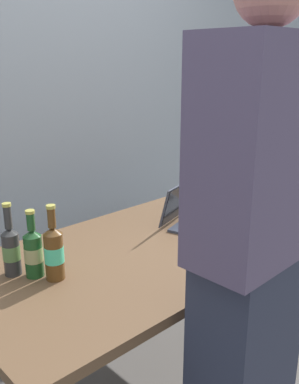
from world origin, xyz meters
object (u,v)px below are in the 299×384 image
beer_bottle_amber (11,249)px  beer_bottle_dark (54,251)px  beer_bottle_green (33,251)px  laptop (195,214)px  person_figure (251,262)px

beer_bottle_amber → beer_bottle_dark: bearing=-54.7°
beer_bottle_green → laptop: bearing=-3.7°
laptop → person_figure: size_ratio=0.23×
laptop → beer_bottle_green: beer_bottle_green is taller
laptop → person_figure: 0.86m
beer_bottle_green → beer_bottle_amber: bearing=128.5°
laptop → person_figure: bearing=-127.9°
person_figure → beer_bottle_dark: bearing=114.8°
beer_bottle_dark → person_figure: person_figure is taller
beer_bottle_dark → beer_bottle_amber: (-0.10, 0.14, -0.01)m
beer_bottle_dark → beer_bottle_amber: bearing=125.3°
laptop → person_figure: (-0.52, -0.67, 0.16)m
person_figure → beer_bottle_amber: bearing=116.8°
beer_bottle_dark → beer_bottle_amber: size_ratio=1.01×
beer_bottle_dark → beer_bottle_green: bearing=122.0°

